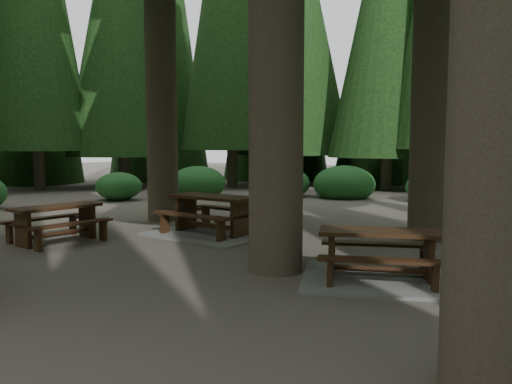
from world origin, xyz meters
The scene contains 5 objects.
ground centered at (0.00, 0.00, 0.00)m, with size 80.00×80.00×0.00m, color #574F46.
picnic_table_a centered at (2.38, 0.41, 0.25)m, with size 2.65×2.42×0.74m.
picnic_table_b centered at (-4.11, 0.08, 0.50)m, with size 1.67×1.94×0.75m.
picnic_table_c centered at (-1.85, 2.34, 0.31)m, with size 2.79×2.40×0.86m.
shrub_ring centered at (0.70, 0.75, 0.40)m, with size 23.86×24.64×1.49m.
Camera 1 is at (4.29, -6.65, 1.96)m, focal length 35.00 mm.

